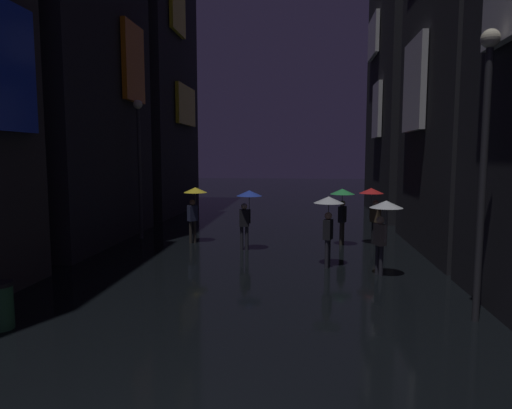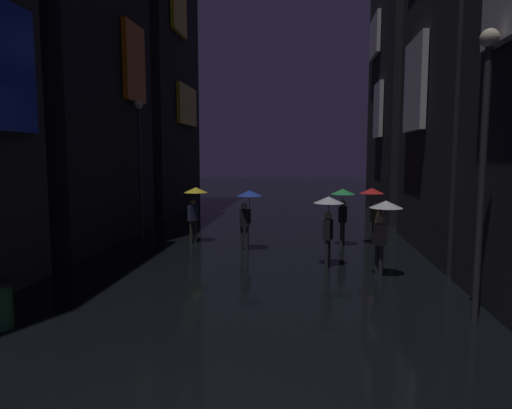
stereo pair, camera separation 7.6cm
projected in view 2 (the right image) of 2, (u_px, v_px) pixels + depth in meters
name	position (u px, v px, depth m)	size (l,w,h in m)	color
building_left_far	(147.00, 32.00, 25.83)	(4.25, 7.98, 20.57)	#232328
building_right_far	(416.00, 89.00, 24.92)	(4.25, 8.71, 13.90)	black
pedestrian_midstreet_left_yellow	(195.00, 199.00, 17.39)	(0.90, 0.90, 2.12)	#38332D
pedestrian_far_right_blue	(248.00, 203.00, 15.99)	(0.90, 0.90, 2.12)	#2D2D38
pedestrian_near_crossing_green	(343.00, 201.00, 16.77)	(0.90, 0.90, 2.12)	#38332D
pedestrian_midstreet_centre_red	(373.00, 200.00, 17.02)	(0.90, 0.90, 2.12)	black
pedestrian_foreground_right_clear	(384.00, 217.00, 12.50)	(0.90, 0.90, 2.12)	#2D2D38
pedestrian_foreground_left_clear	(328.00, 212.00, 13.61)	(0.90, 0.90, 2.12)	#2D2D38
streetlamp_left_far	(140.00, 153.00, 18.06)	(0.36, 0.36, 5.50)	#2D2D33
streetlamp_right_near	(484.00, 144.00, 8.86)	(0.36, 0.36, 5.75)	#2D2D33
trash_bin	(0.00, 305.00, 8.84)	(0.46, 0.46, 0.93)	#265933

